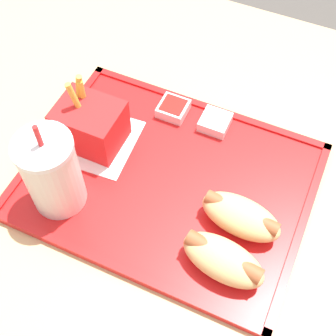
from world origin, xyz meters
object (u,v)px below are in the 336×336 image
object	(u,v)px
hot_dog_near	(241,216)
fries_carton	(90,124)
sauce_cup_ketchup	(173,108)
sauce_cup_mayo	(215,122)
soda_cup	(52,173)
hot_dog_far	(223,259)

from	to	relation	value
hot_dog_near	fries_carton	distance (m)	0.27
sauce_cup_ketchup	fries_carton	bearing A→B (deg)	48.26
sauce_cup_mayo	hot_dog_near	bearing A→B (deg)	122.00
sauce_cup_mayo	sauce_cup_ketchup	world-z (taller)	same
soda_cup	hot_dog_far	xyz separation A→B (m)	(-0.25, 0.00, -0.04)
soda_cup	hot_dog_far	world-z (taller)	soda_cup
hot_dog_far	sauce_cup_ketchup	size ratio (longest dim) A/B	2.68
hot_dog_far	soda_cup	bearing A→B (deg)	-0.94
sauce_cup_mayo	fries_carton	bearing A→B (deg)	32.60
hot_dog_near	sauce_cup_mayo	distance (m)	0.18
soda_cup	sauce_cup_ketchup	size ratio (longest dim) A/B	3.62
sauce_cup_mayo	sauce_cup_ketchup	distance (m)	0.07
hot_dog_near	fries_carton	world-z (taller)	fries_carton
hot_dog_far	fries_carton	bearing A→B (deg)	-23.98
soda_cup	sauce_cup_ketchup	distance (m)	0.24
soda_cup	hot_dog_far	size ratio (longest dim) A/B	1.35
sauce_cup_ketchup	soda_cup	bearing A→B (deg)	68.81
soda_cup	sauce_cup_mayo	world-z (taller)	soda_cup
hot_dog_far	sauce_cup_ketchup	bearing A→B (deg)	-52.58
soda_cup	hot_dog_near	bearing A→B (deg)	-165.55
soda_cup	sauce_cup_ketchup	bearing A→B (deg)	-111.19
fries_carton	sauce_cup_ketchup	bearing A→B (deg)	-131.74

